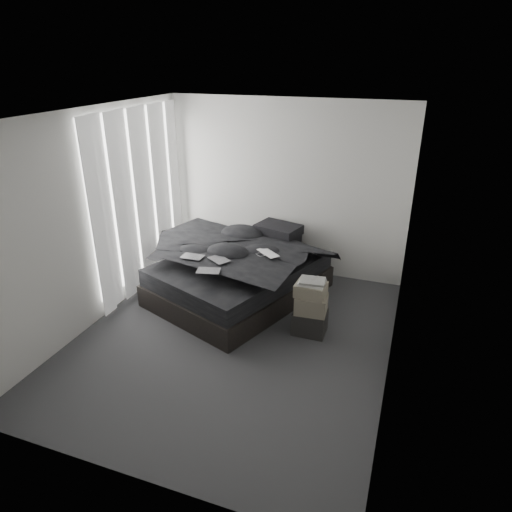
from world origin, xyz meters
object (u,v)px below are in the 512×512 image
(laptop, at_px, (265,249))
(side_stand, at_px, (193,258))
(box_lower, at_px, (310,322))
(bed, at_px, (239,286))

(laptop, xyz_separation_m, side_stand, (-1.28, 0.41, -0.50))
(side_stand, distance_m, box_lower, 2.23)
(laptop, bearing_deg, side_stand, -159.18)
(laptop, distance_m, box_lower, 1.12)
(laptop, bearing_deg, bed, -154.50)
(bed, relative_size, side_stand, 3.61)
(bed, distance_m, side_stand, 0.94)
(side_stand, height_order, box_lower, side_stand)
(bed, xyz_separation_m, laptop, (0.40, -0.09, 0.66))
(bed, bearing_deg, box_lower, -5.97)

